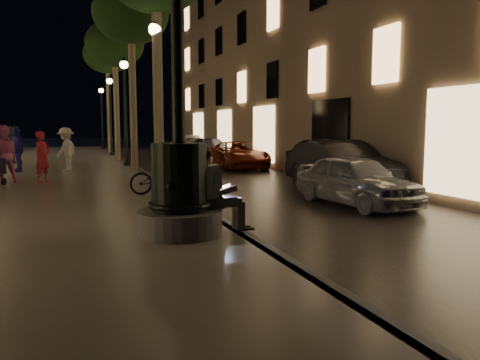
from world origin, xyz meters
name	(u,v)px	position (x,y,z in m)	size (l,w,h in m)	color
ground	(137,172)	(0.00, 15.00, 0.00)	(120.00, 120.00, 0.00)	black
cobble_lane	(204,169)	(3.00, 15.00, 0.01)	(6.00, 45.00, 0.02)	black
promenade	(36,173)	(-4.00, 15.00, 0.10)	(8.00, 45.00, 0.20)	slate
curb_strip	(137,170)	(0.00, 15.00, 0.10)	(0.25, 45.00, 0.20)	#59595B
building_right	(311,24)	(10.00, 18.00, 7.50)	(8.00, 36.00, 15.00)	#7D6A4E
fountain_lamppost	(179,173)	(-1.00, 2.00, 1.21)	(1.40, 1.40, 5.21)	#59595B
seated_man_laptop	(215,189)	(-0.39, 2.00, 0.92)	(1.01, 0.34, 1.38)	gray
tree_second	(131,15)	(-0.20, 14.00, 6.33)	(3.00, 3.00, 7.40)	#6B604C
tree_third	(115,45)	(-0.30, 20.00, 6.14)	(3.00, 3.00, 7.20)	#6B604C
tree_far	(107,55)	(-0.22, 26.00, 6.43)	(3.00, 3.00, 7.50)	#6B604C
lamp_curb_a	(156,81)	(-0.30, 8.00, 3.24)	(0.36, 0.36, 4.81)	black
lamp_curb_b	(125,97)	(-0.30, 16.00, 3.24)	(0.36, 0.36, 4.81)	black
lamp_curb_c	(110,105)	(-0.30, 24.00, 3.24)	(0.36, 0.36, 4.81)	black
lamp_curb_d	(102,109)	(-0.30, 32.00, 3.24)	(0.36, 0.36, 4.81)	black
car_front	(355,180)	(4.00, 4.44, 0.64)	(1.50, 3.73, 1.27)	#96999D
car_second	(340,165)	(5.13, 7.00, 0.77)	(1.63, 4.68, 1.54)	black
car_third	(237,155)	(4.65, 15.06, 0.63)	(2.09, 4.53, 1.26)	maroon
car_rear	(211,149)	(5.20, 21.30, 0.63)	(1.76, 4.34, 1.26)	#333238
car_fifth	(190,145)	(5.20, 26.52, 0.67)	(1.41, 4.04, 1.33)	gray
pedestrian_red	(43,157)	(-3.48, 10.34, 1.01)	(0.59, 0.39, 1.62)	#B92534
pedestrian_pink	(3,154)	(-4.63, 10.62, 1.10)	(0.88, 0.68, 1.80)	pink
pedestrian_white	(66,149)	(-2.82, 14.41, 1.06)	(1.11, 0.64, 1.71)	silver
pedestrian_blue	(17,149)	(-4.59, 14.53, 1.09)	(1.04, 0.43, 1.78)	navy
pedestrian_dark	(9,145)	(-5.40, 19.08, 1.09)	(0.87, 0.57, 1.78)	#313236
bicycle	(163,177)	(-0.40, 6.65, 0.66)	(0.61, 1.74, 0.91)	black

